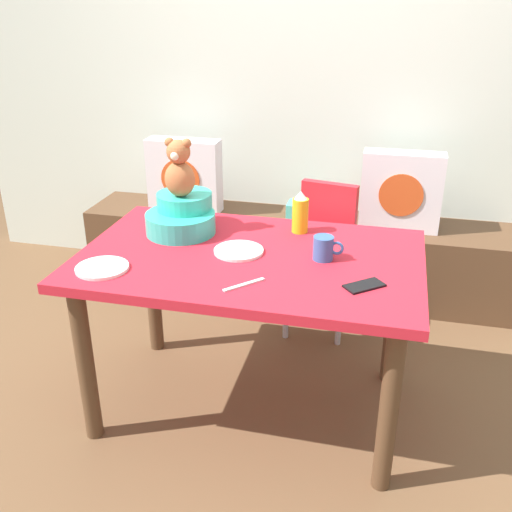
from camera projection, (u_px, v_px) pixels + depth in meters
ground_plane at (251, 404)px, 2.62m from camera, size 8.00×8.00×0.00m
back_wall at (311, 66)px, 3.36m from camera, size 4.40×0.10×2.60m
window_bench at (297, 253)px, 3.57m from camera, size 2.60×0.44×0.46m
pillow_floral_left at (184, 176)px, 3.51m from camera, size 0.44×0.15×0.44m
pillow_floral_right at (401, 191)px, 3.24m from camera, size 0.44×0.15×0.44m
book_stack at (304, 211)px, 3.45m from camera, size 0.20×0.14×0.10m
dining_table at (250, 278)px, 2.36m from camera, size 1.36×0.86×0.74m
highchair at (320, 239)px, 3.02m from camera, size 0.38×0.49×0.79m
infant_seat_teal at (182, 216)px, 2.51m from camera, size 0.30×0.33×0.16m
teddy_bear at (179, 169)px, 2.43m from camera, size 0.13×0.12×0.25m
ketchup_bottle at (300, 213)px, 2.50m from camera, size 0.07×0.07×0.18m
coffee_mug at (324, 248)px, 2.25m from camera, size 0.12×0.08×0.09m
dinner_plate_near at (239, 251)px, 2.33m from camera, size 0.20×0.20×0.01m
dinner_plate_far at (102, 268)px, 2.19m from camera, size 0.20×0.20×0.01m
cell_phone at (364, 286)px, 2.06m from camera, size 0.16×0.15×0.01m
table_fork at (244, 285)px, 2.07m from camera, size 0.13×0.14×0.01m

